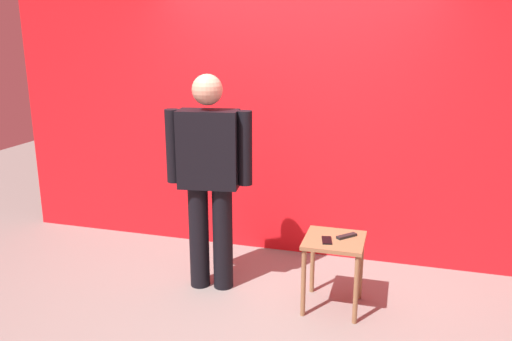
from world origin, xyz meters
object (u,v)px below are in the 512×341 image
object	(u,v)px
standing_person	(209,173)
tv_remote	(347,236)
cell_phone	(327,240)
side_table	(334,251)

from	to	relation	value
standing_person	tv_remote	bearing A→B (deg)	-0.81
cell_phone	tv_remote	size ratio (longest dim) A/B	0.85
side_table	cell_phone	bearing A→B (deg)	-128.87
side_table	tv_remote	bearing A→B (deg)	30.80
standing_person	tv_remote	world-z (taller)	standing_person
standing_person	cell_phone	distance (m)	1.06
side_table	tv_remote	size ratio (longest dim) A/B	3.33
standing_person	cell_phone	xyz separation A→B (m)	(0.97, -0.13, -0.41)
side_table	cell_phone	distance (m)	0.14
standing_person	side_table	size ratio (longest dim) A/B	3.11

